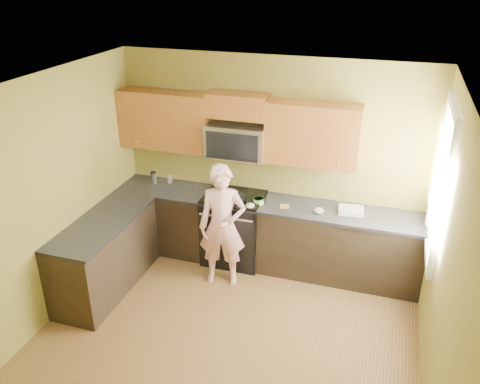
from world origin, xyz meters
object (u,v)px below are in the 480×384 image
at_px(woman, 222,226).
at_px(travel_mug, 154,184).
at_px(microwave, 237,156).
at_px(frying_pan, 235,200).
at_px(stove, 234,228).
at_px(butter_tub, 259,204).

relative_size(woman, travel_mug, 9.13).
height_order(microwave, frying_pan, microwave).
distance_m(stove, travel_mug, 1.27).
height_order(woman, frying_pan, woman).
xyz_separation_m(microwave, travel_mug, (-1.19, -0.03, -0.53)).
distance_m(stove, woman, 0.61).
bearing_deg(butter_tub, travel_mug, 174.09).
height_order(woman, butter_tub, woman).
xyz_separation_m(frying_pan, butter_tub, (0.30, 0.03, -0.03)).
xyz_separation_m(microwave, frying_pan, (0.05, -0.23, -0.50)).
height_order(stove, woman, woman).
height_order(stove, microwave, microwave).
bearing_deg(stove, microwave, 90.00).
bearing_deg(travel_mug, stove, -4.37).
distance_m(stove, microwave, 0.98).
bearing_deg(travel_mug, microwave, 1.65).
bearing_deg(stove, travel_mug, 175.63).
distance_m(stove, butter_tub, 0.57).
relative_size(microwave, butter_tub, 5.74).
xyz_separation_m(stove, butter_tub, (0.35, -0.07, 0.45)).
distance_m(frying_pan, butter_tub, 0.31).
relative_size(microwave, frying_pan, 1.63).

